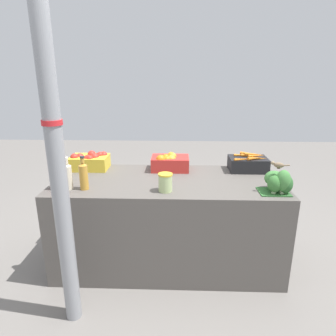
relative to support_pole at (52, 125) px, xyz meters
name	(u,v)px	position (x,y,z in m)	size (l,w,h in m)	color
ground_plane	(168,259)	(0.63, 0.69, -1.33)	(10.00, 10.00, 0.00)	slate
market_table	(168,221)	(0.63, 0.69, -0.95)	(1.87, 0.82, 0.77)	#56514C
support_pole	(52,125)	(0.00, 0.00, 0.00)	(0.12, 0.12, 2.67)	gray
apple_crate	(90,161)	(-0.10, 0.96, -0.49)	(0.34, 0.23, 0.16)	gold
orange_crate	(170,162)	(0.63, 0.96, -0.49)	(0.34, 0.23, 0.16)	red
carrot_crate	(248,163)	(1.35, 0.96, -0.50)	(0.34, 0.24, 0.16)	black
broccoli_pile	(279,182)	(1.45, 0.43, -0.48)	(0.23, 0.21, 0.19)	#2D602D
juice_bottle_ruby	(55,176)	(-0.22, 0.45, -0.46)	(0.08, 0.08, 0.25)	#B2333D
juice_bottle_cloudy	(67,176)	(-0.12, 0.45, -0.46)	(0.07, 0.07, 0.25)	beige
juice_bottle_amber	(84,175)	(0.00, 0.45, -0.45)	(0.06, 0.06, 0.26)	gold
pickle_jar	(165,182)	(0.62, 0.43, -0.50)	(0.11, 0.11, 0.14)	#B2C684
sparrow_bird	(278,165)	(1.43, 0.43, -0.35)	(0.13, 0.06, 0.05)	#4C3D2D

